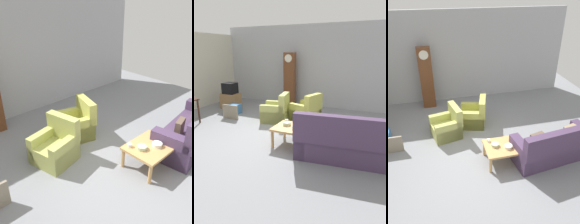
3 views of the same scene
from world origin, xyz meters
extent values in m
plane|color=gray|center=(0.00, 0.00, 0.00)|extent=(10.40, 10.40, 0.00)
cube|color=#ADAFB5|center=(0.00, 3.60, 1.60)|extent=(8.40, 0.16, 3.20)
cube|color=#4C3856|center=(1.95, -0.46, 0.22)|extent=(2.19, 1.09, 0.44)
cube|color=#4C3856|center=(2.00, -0.82, 0.74)|extent=(2.11, 0.45, 0.60)
cube|color=#4C3856|center=(1.03, -0.58, 0.34)|extent=(0.34, 0.86, 0.68)
cube|color=#9E8966|center=(2.42, -0.35, 0.62)|extent=(0.38, 0.23, 0.36)
cube|color=brown|center=(1.47, -0.47, 0.62)|extent=(0.38, 0.20, 0.36)
cube|color=tan|center=(-0.63, 1.10, 0.20)|extent=(0.91, 0.91, 0.40)
cube|color=tan|center=(-0.31, 1.17, 0.66)|extent=(0.34, 0.78, 0.52)
cube|color=tan|center=(-0.69, 1.39, 0.30)|extent=(0.78, 0.32, 0.60)
cube|color=tan|center=(-0.56, 0.81, 0.30)|extent=(0.78, 0.32, 0.60)
cube|color=#BDBE55|center=(0.26, 1.54, 0.20)|extent=(0.94, 0.94, 0.40)
cube|color=#BDBE55|center=(0.56, 1.45, 0.66)|extent=(0.38, 0.78, 0.52)
cube|color=#BDBE55|center=(0.34, 1.83, 0.30)|extent=(0.77, 0.36, 0.60)
cube|color=#BDBE55|center=(0.17, 1.25, 0.30)|extent=(0.77, 0.36, 0.60)
cube|color=tan|center=(0.69, -0.32, 0.44)|extent=(0.96, 0.76, 0.05)
cylinder|color=tan|center=(0.26, -0.64, 0.21)|extent=(0.07, 0.07, 0.41)
cylinder|color=tan|center=(1.11, -0.64, 0.21)|extent=(0.07, 0.07, 0.41)
cylinder|color=tan|center=(0.26, 0.01, 0.21)|extent=(0.07, 0.07, 0.41)
cylinder|color=tan|center=(1.11, 0.01, 0.21)|extent=(0.07, 0.07, 0.41)
cylinder|color=#381E14|center=(-2.71, -0.06, 0.37)|extent=(0.06, 0.06, 0.74)
cube|color=brown|center=(-1.01, 3.11, 1.07)|extent=(0.44, 0.28, 2.14)
cylinder|color=silver|center=(-1.01, 2.95, 1.92)|extent=(0.30, 0.02, 0.30)
cube|color=#997047|center=(-2.99, 1.80, 0.30)|extent=(0.68, 0.52, 0.59)
cube|color=black|center=(-2.99, 1.80, 0.80)|extent=(0.48, 0.44, 0.42)
cube|color=gray|center=(-2.10, 0.69, 0.24)|extent=(0.60, 0.05, 0.47)
cube|color=teal|center=(-2.40, 1.22, 0.17)|extent=(0.41, 0.47, 0.34)
cylinder|color=white|center=(0.36, -0.06, 0.50)|extent=(0.09, 0.09, 0.07)
cylinder|color=silver|center=(0.96, -0.55, 0.51)|extent=(0.08, 0.08, 0.09)
cylinder|color=beige|center=(1.04, -0.25, 0.50)|extent=(0.08, 0.08, 0.07)
cylinder|color=white|center=(0.77, -0.41, 0.50)|extent=(0.20, 0.20, 0.08)
cylinder|color=#B2C69E|center=(0.47, -0.27, 0.50)|extent=(0.19, 0.19, 0.07)
camera|label=1|loc=(-2.78, -2.44, 3.22)|focal=38.89mm
camera|label=2|loc=(2.60, -4.71, 2.24)|focal=34.24mm
camera|label=3|loc=(-0.87, -4.58, 4.05)|focal=37.06mm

